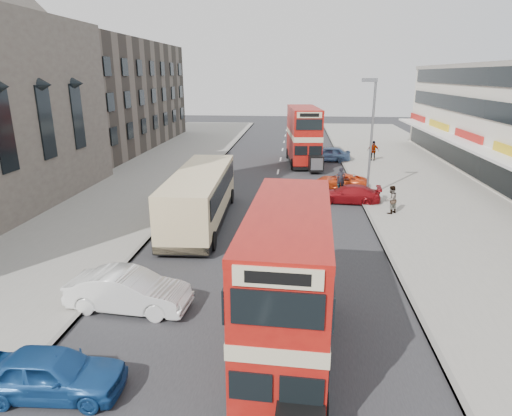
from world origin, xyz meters
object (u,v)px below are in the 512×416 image
at_px(coach, 200,195).
at_px(pedestrian_near, 391,199).
at_px(car_left_near, 52,373).
at_px(car_left_front, 129,291).
at_px(pedestrian_far, 373,151).
at_px(car_right_a, 349,194).
at_px(cyclist, 340,186).
at_px(car_right_b, 341,181).
at_px(street_lamp, 371,130).
at_px(bus_second, 303,135).
at_px(bus_main, 288,285).
at_px(car_right_c, 328,154).

relative_size(coach, pedestrian_near, 6.13).
height_order(car_left_near, car_left_front, car_left_front).
xyz_separation_m(coach, pedestrian_near, (11.32, 2.39, -0.65)).
bearing_deg(pedestrian_near, car_left_near, 12.75).
bearing_deg(coach, pedestrian_far, 54.35).
bearing_deg(car_right_a, pedestrian_near, 46.81).
relative_size(car_left_front, car_right_a, 1.07).
bearing_deg(cyclist, car_right_b, 84.54).
distance_m(car_left_near, car_left_front, 4.54).
relative_size(car_left_near, pedestrian_near, 2.22).
xyz_separation_m(street_lamp, pedestrian_far, (2.65, 13.51, -3.67)).
bearing_deg(bus_second, bus_main, 82.80).
bearing_deg(car_left_near, car_left_front, -7.56).
bearing_deg(bus_second, coach, 65.84).
xyz_separation_m(street_lamp, coach, (-10.41, -6.17, -3.10)).
xyz_separation_m(street_lamp, car_right_c, (-1.75, 13.37, -4.05)).
bearing_deg(car_right_c, coach, -23.71).
xyz_separation_m(car_left_near, car_right_b, (9.88, 23.24, -0.12)).
relative_size(car_right_a, pedestrian_far, 2.17).
relative_size(car_right_b, pedestrian_far, 2.04).
height_order(bus_main, bus_second, bus_second).
bearing_deg(pedestrian_far, bus_main, -91.07).
distance_m(pedestrian_near, pedestrian_far, 17.38).
bearing_deg(bus_main, pedestrian_far, -101.06).
height_order(coach, car_left_front, coach).
height_order(car_left_near, cyclist, cyclist).
xyz_separation_m(car_right_b, cyclist, (-0.20, -1.95, 0.12)).
relative_size(bus_second, car_left_front, 2.11).
relative_size(bus_main, coach, 0.78).
distance_m(bus_main, car_left_near, 6.89).
relative_size(street_lamp, pedestrian_near, 4.59).
bearing_deg(coach, car_right_c, 64.01).
bearing_deg(car_right_b, car_right_a, 9.14).
height_order(bus_second, car_left_near, bus_second).
bearing_deg(car_right_c, car_right_b, 1.52).
xyz_separation_m(bus_main, pedestrian_near, (6.02, 14.48, -1.39)).
bearing_deg(coach, car_right_b, 42.87).
relative_size(car_right_b, cyclist, 1.97).
height_order(coach, pedestrian_far, coach).
height_order(bus_main, cyclist, bus_main).
bearing_deg(street_lamp, car_left_near, -119.02).
distance_m(bus_second, coach, 19.32).
height_order(street_lamp, cyclist, street_lamp).
bearing_deg(car_right_c, car_right_a, 1.80).
distance_m(street_lamp, car_right_c, 14.08).
height_order(street_lamp, car_right_c, street_lamp).
relative_size(street_lamp, bus_main, 0.96).
distance_m(car_right_a, pedestrian_far, 15.26).
relative_size(street_lamp, car_left_front, 1.80).
bearing_deg(car_right_a, pedestrian_far, 170.47).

